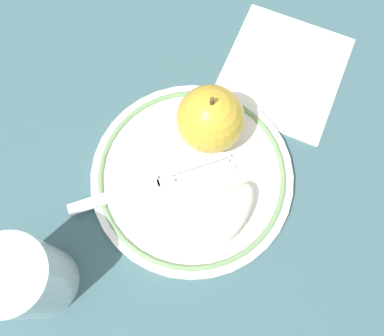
# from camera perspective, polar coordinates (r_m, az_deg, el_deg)

# --- Properties ---
(ground_plane) EXTENTS (2.00, 2.00, 0.00)m
(ground_plane) POSITION_cam_1_polar(r_m,az_deg,el_deg) (0.45, -0.07, -3.74)
(ground_plane) COLOR #3A5C61
(plate) EXTENTS (0.21, 0.21, 0.01)m
(plate) POSITION_cam_1_polar(r_m,az_deg,el_deg) (0.45, -0.00, -1.10)
(plate) COLOR white
(plate) RESTS_ON ground_plane
(apple_red_whole) EXTENTS (0.07, 0.07, 0.08)m
(apple_red_whole) POSITION_cam_1_polar(r_m,az_deg,el_deg) (0.43, 2.46, 6.53)
(apple_red_whole) COLOR gold
(apple_red_whole) RESTS_ON plate
(apple_slice_front) EXTENTS (0.08, 0.04, 0.02)m
(apple_slice_front) POSITION_cam_1_polar(r_m,az_deg,el_deg) (0.42, 5.20, -6.15)
(apple_slice_front) COLOR #F0DDC6
(apple_slice_front) RESTS_ON plate
(fork) EXTENTS (0.13, 0.14, 0.00)m
(fork) POSITION_cam_1_polar(r_m,az_deg,el_deg) (0.44, -6.12, -2.32)
(fork) COLOR silver
(fork) RESTS_ON plate
(drinking_glass) EXTENTS (0.07, 0.07, 0.10)m
(drinking_glass) POSITION_cam_1_polar(r_m,az_deg,el_deg) (0.42, -21.15, -13.58)
(drinking_glass) COLOR silver
(drinking_glass) RESTS_ON ground_plane
(napkin_folded) EXTENTS (0.15, 0.13, 0.01)m
(napkin_folded) POSITION_cam_1_polar(r_m,az_deg,el_deg) (0.52, 12.03, 12.56)
(napkin_folded) COLOR white
(napkin_folded) RESTS_ON ground_plane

